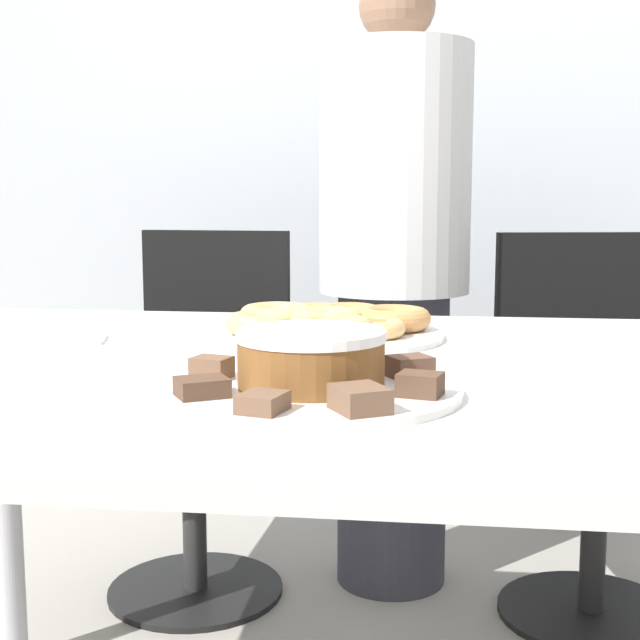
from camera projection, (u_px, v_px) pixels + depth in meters
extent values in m
cube|color=#B2B7BC|center=(407.00, 97.00, 2.77)|extent=(8.00, 0.05, 2.60)
cube|color=silver|center=(367.00, 375.00, 1.25)|extent=(1.69, 1.05, 0.03)
cylinder|color=silver|center=(6.00, 500.00, 1.86)|extent=(0.06, 0.06, 0.73)
cylinder|color=#383842|center=(392.00, 438.00, 2.29)|extent=(0.28, 0.28, 0.76)
cylinder|color=silver|center=(395.00, 171.00, 2.19)|extent=(0.37, 0.37, 0.60)
sphere|color=#8C664C|center=(397.00, 5.00, 2.14)|extent=(0.19, 0.19, 0.19)
cylinder|color=black|center=(196.00, 589.00, 2.26)|extent=(0.44, 0.44, 0.01)
cylinder|color=#262626|center=(194.00, 505.00, 2.22)|extent=(0.06, 0.06, 0.43)
cube|color=black|center=(192.00, 413.00, 2.19)|extent=(0.47, 0.47, 0.04)
cube|color=black|center=(216.00, 310.00, 2.36)|extent=(0.40, 0.06, 0.42)
cylinder|color=black|center=(590.00, 612.00, 2.13)|extent=(0.44, 0.44, 0.01)
cylinder|color=#262626|center=(594.00, 523.00, 2.10)|extent=(0.06, 0.06, 0.43)
cube|color=black|center=(599.00, 426.00, 2.07)|extent=(0.51, 0.51, 0.04)
cube|color=black|center=(573.00, 316.00, 2.24)|extent=(0.39, 0.10, 0.42)
cylinder|color=white|center=(311.00, 391.00, 1.06)|extent=(0.36, 0.36, 0.01)
cylinder|color=white|center=(326.00, 335.00, 1.48)|extent=(0.39, 0.39, 0.01)
cylinder|color=brown|center=(311.00, 363.00, 1.05)|extent=(0.17, 0.17, 0.06)
cylinder|color=white|center=(311.00, 335.00, 1.05)|extent=(0.18, 0.18, 0.01)
cube|color=brown|center=(263.00, 402.00, 0.93)|extent=(0.06, 0.06, 0.02)
cube|color=brown|center=(360.00, 399.00, 0.93)|extent=(0.07, 0.08, 0.03)
cube|color=#513828|center=(420.00, 384.00, 1.01)|extent=(0.06, 0.05, 0.03)
cube|color=brown|center=(410.00, 367.00, 1.11)|extent=(0.06, 0.06, 0.03)
cube|color=brown|center=(349.00, 356.00, 1.18)|extent=(0.06, 0.06, 0.03)
cube|color=brown|center=(272.00, 359.00, 1.18)|extent=(0.06, 0.06, 0.02)
cube|color=brown|center=(212.00, 367.00, 1.11)|extent=(0.05, 0.05, 0.03)
cube|color=#513828|center=(202.00, 387.00, 1.00)|extent=(0.07, 0.07, 0.02)
torus|color=#E5AD66|center=(326.00, 321.00, 1.48)|extent=(0.12, 0.12, 0.04)
torus|color=#E5AD66|center=(277.00, 315.00, 1.54)|extent=(0.13, 0.13, 0.04)
torus|color=#E5AD66|center=(261.00, 323.00, 1.46)|extent=(0.11, 0.11, 0.04)
torus|color=#E5AD66|center=(299.00, 330.00, 1.40)|extent=(0.13, 0.13, 0.03)
torus|color=tan|center=(334.00, 329.00, 1.39)|extent=(0.13, 0.13, 0.04)
torus|color=#E5AD66|center=(370.00, 328.00, 1.43)|extent=(0.11, 0.11, 0.03)
torus|color=#C68447|center=(393.00, 319.00, 1.50)|extent=(0.13, 0.13, 0.04)
torus|color=#C68447|center=(349.00, 315.00, 1.55)|extent=(0.12, 0.12, 0.04)
torus|color=#C68447|center=(317.00, 315.00, 1.57)|extent=(0.11, 0.11, 0.03)
cube|color=white|center=(70.00, 340.00, 1.44)|extent=(0.13, 0.11, 0.01)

